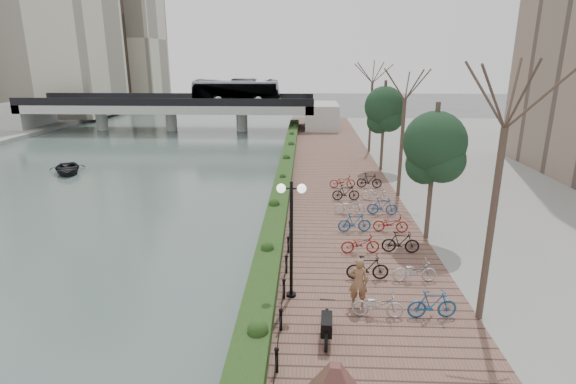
# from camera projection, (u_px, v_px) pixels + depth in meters

# --- Properties ---
(ground) EXTENTS (220.00, 220.00, 0.00)m
(ground) POSITION_uv_depth(u_px,v_px,m) (233.00, 362.00, 13.60)
(ground) COLOR #59595B
(ground) RESTS_ON ground
(river_water) EXTENTS (30.00, 130.00, 0.02)m
(river_water) POSITION_uv_depth(u_px,v_px,m) (104.00, 167.00, 38.13)
(river_water) COLOR #43544F
(river_water) RESTS_ON ground
(promenade) EXTENTS (8.00, 75.00, 0.50)m
(promenade) POSITION_uv_depth(u_px,v_px,m) (333.00, 192.00, 30.13)
(promenade) COLOR brown
(promenade) RESTS_ON ground
(hedge) EXTENTS (1.10, 56.00, 0.60)m
(hedge) POSITION_uv_depth(u_px,v_px,m) (285.00, 174.00, 32.50)
(hedge) COLOR #1B3613
(hedge) RESTS_ON promenade
(chain_fence) EXTENTS (0.10, 14.10, 0.70)m
(chain_fence) POSITION_uv_depth(u_px,v_px,m) (282.00, 304.00, 15.22)
(chain_fence) COLOR black
(chain_fence) RESTS_ON promenade
(lamppost) EXTENTS (1.02, 0.32, 4.35)m
(lamppost) POSITION_uv_depth(u_px,v_px,m) (291.00, 214.00, 15.54)
(lamppost) COLOR black
(lamppost) RESTS_ON promenade
(motorcycle) EXTENTS (0.58, 1.60, 0.99)m
(motorcycle) POSITION_uv_depth(u_px,v_px,m) (327.00, 324.00, 13.84)
(motorcycle) COLOR black
(motorcycle) RESTS_ON promenade
(pedestrian) EXTENTS (0.71, 0.50, 1.83)m
(pedestrian) POSITION_uv_depth(u_px,v_px,m) (358.00, 282.00, 15.52)
(pedestrian) COLOR brown
(pedestrian) RESTS_ON promenade
(bicycle_parking) EXTENTS (2.40, 17.32, 1.00)m
(bicycle_parking) POSITION_uv_depth(u_px,v_px,m) (372.00, 222.00, 22.48)
(bicycle_parking) COLOR #AEAFB3
(bicycle_parking) RESTS_ON promenade
(street_trees) EXTENTS (3.20, 37.12, 6.80)m
(street_trees) POSITION_uv_depth(u_px,v_px,m) (414.00, 157.00, 24.38)
(street_trees) COLOR #36281F
(street_trees) RESTS_ON promenade
(bridge) EXTENTS (36.00, 10.77, 6.50)m
(bridge) POSITION_uv_depth(u_px,v_px,m) (184.00, 104.00, 56.25)
(bridge) COLOR #ADADA8
(bridge) RESTS_ON ground
(boat) EXTENTS (4.19, 4.66, 0.79)m
(boat) POSITION_uv_depth(u_px,v_px,m) (67.00, 169.00, 35.80)
(boat) COLOR black
(boat) RESTS_ON river_water
(far_buildings) EXTENTS (35.00, 38.00, 38.00)m
(far_buildings) POSITION_uv_depth(u_px,v_px,m) (41.00, 12.00, 73.74)
(far_buildings) COLOR beige
(far_buildings) RESTS_ON far_bank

